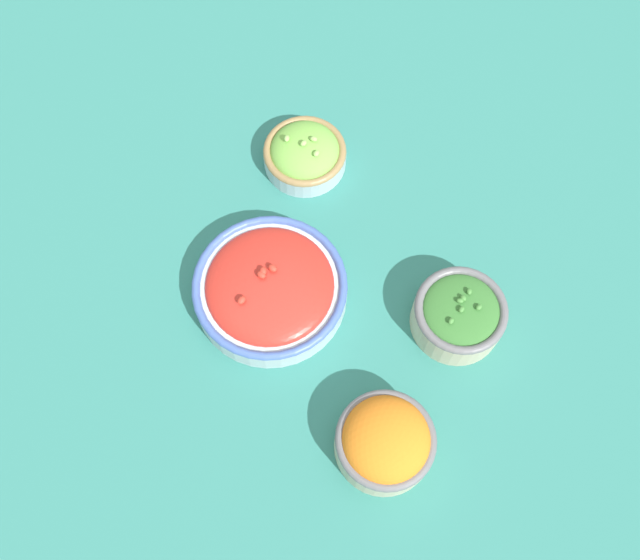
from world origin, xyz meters
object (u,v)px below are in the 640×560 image
Objects in this scene: bowl_lettuce at (305,153)px; bowl_carrots at (385,441)px; bowl_broccoli at (459,314)px; bowl_cherry_tomatoes at (270,288)px.

bowl_lettuce is 0.45m from bowl_carrots.
bowl_broccoli is 0.20m from bowl_carrots.
bowl_broccoli reaches higher than bowl_cherry_tomatoes.
bowl_cherry_tomatoes is 0.26m from bowl_carrots.
bowl_lettuce is at bearing -4.11° from bowl_broccoli.
bowl_broccoli reaches higher than bowl_lettuce.
bowl_lettuce is (0.34, -0.02, -0.01)m from bowl_broccoli.
bowl_carrots is (-0.26, 0.03, 0.01)m from bowl_cherry_tomatoes.
bowl_lettuce is at bearing -29.40° from bowl_carrots.
bowl_cherry_tomatoes reaches higher than bowl_lettuce.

